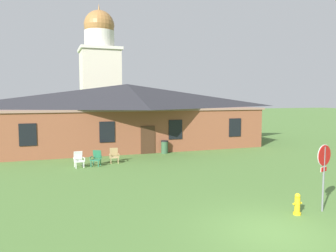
{
  "coord_description": "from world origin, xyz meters",
  "views": [
    {
      "loc": [
        -6.5,
        -8.36,
        4.23
      ],
      "look_at": [
        -0.21,
        9.2,
        2.62
      ],
      "focal_mm": 35.46,
      "sensor_mm": 36.0,
      "label": 1
    }
  ],
  "objects_px": {
    "lawn_chair_by_porch": "(79,159)",
    "lawn_chair_near_door": "(96,158)",
    "lawn_chair_left_end": "(114,155)",
    "fire_hydrant": "(297,204)",
    "stop_sign": "(324,164)",
    "trash_bin": "(165,147)"
  },
  "relations": [
    {
      "from": "lawn_chair_near_door",
      "to": "lawn_chair_left_end",
      "type": "relative_size",
      "value": 1.0
    },
    {
      "from": "lawn_chair_by_porch",
      "to": "lawn_chair_near_door",
      "type": "bearing_deg",
      "value": 3.19
    },
    {
      "from": "stop_sign",
      "to": "fire_hydrant",
      "type": "height_order",
      "value": "stop_sign"
    },
    {
      "from": "lawn_chair_by_porch",
      "to": "lawn_chair_near_door",
      "type": "distance_m",
      "value": 1.07
    },
    {
      "from": "lawn_chair_near_door",
      "to": "trash_bin",
      "type": "bearing_deg",
      "value": 28.03
    },
    {
      "from": "lawn_chair_left_end",
      "to": "trash_bin",
      "type": "bearing_deg",
      "value": 28.68
    },
    {
      "from": "stop_sign",
      "to": "fire_hydrant",
      "type": "relative_size",
      "value": 3.18
    },
    {
      "from": "lawn_chair_near_door",
      "to": "lawn_chair_left_end",
      "type": "bearing_deg",
      "value": 25.66
    },
    {
      "from": "trash_bin",
      "to": "fire_hydrant",
      "type": "bearing_deg",
      "value": -89.18
    },
    {
      "from": "lawn_chair_by_porch",
      "to": "lawn_chair_left_end",
      "type": "bearing_deg",
      "value": 15.68
    },
    {
      "from": "lawn_chair_left_end",
      "to": "fire_hydrant",
      "type": "distance_m",
      "value": 12.57
    },
    {
      "from": "stop_sign",
      "to": "lawn_chair_by_porch",
      "type": "height_order",
      "value": "stop_sign"
    },
    {
      "from": "lawn_chair_left_end",
      "to": "lawn_chair_by_porch",
      "type": "bearing_deg",
      "value": -164.32
    },
    {
      "from": "lawn_chair_near_door",
      "to": "trash_bin",
      "type": "relative_size",
      "value": 0.98
    },
    {
      "from": "stop_sign",
      "to": "lawn_chair_left_end",
      "type": "distance_m",
      "value": 13.1
    },
    {
      "from": "lawn_chair_near_door",
      "to": "fire_hydrant",
      "type": "height_order",
      "value": "lawn_chair_near_door"
    },
    {
      "from": "lawn_chair_left_end",
      "to": "fire_hydrant",
      "type": "relative_size",
      "value": 1.21
    },
    {
      "from": "lawn_chair_by_porch",
      "to": "fire_hydrant",
      "type": "xyz_separation_m",
      "value": [
        6.76,
        -11.1,
        -0.12
      ]
    },
    {
      "from": "fire_hydrant",
      "to": "lawn_chair_near_door",
      "type": "bearing_deg",
      "value": 117.0
    },
    {
      "from": "lawn_chair_near_door",
      "to": "stop_sign",
      "type": "bearing_deg",
      "value": -58.68
    },
    {
      "from": "lawn_chair_near_door",
      "to": "trash_bin",
      "type": "distance_m",
      "value": 6.22
    },
    {
      "from": "lawn_chair_by_porch",
      "to": "fire_hydrant",
      "type": "distance_m",
      "value": 13.0
    }
  ]
}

